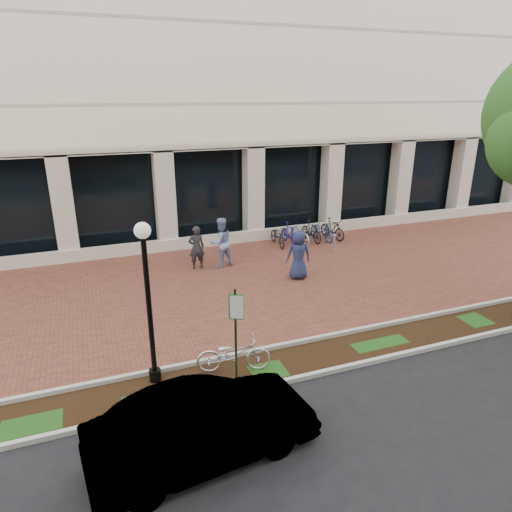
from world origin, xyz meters
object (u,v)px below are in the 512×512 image
object	(u,v)px
lamppost	(148,296)
locked_bicycle	(234,354)
sedan_near_curb	(204,426)
bollard	(334,244)
pedestrian_mid	(221,242)
pedestrian_right	(298,255)
bike_rack_cluster	(305,232)
parking_sign	(236,324)
pedestrian_left	(197,248)

from	to	relation	value
lamppost	locked_bicycle	world-z (taller)	lamppost
lamppost	sedan_near_curb	distance (m)	3.18
bollard	sedan_near_curb	world-z (taller)	sedan_near_curb
locked_bicycle	pedestrian_mid	bearing A→B (deg)	0.91
pedestrian_mid	pedestrian_right	distance (m)	3.15
bike_rack_cluster	sedan_near_curb	world-z (taller)	sedan_near_curb
parking_sign	lamppost	world-z (taller)	lamppost
pedestrian_left	bike_rack_cluster	xyz separation A→B (m)	(5.39, 1.48, -0.39)
parking_sign	bollard	size ratio (longest dim) A/B	2.62
parking_sign	locked_bicycle	xyz separation A→B (m)	(0.07, 0.42, -1.04)
parking_sign	pedestrian_mid	size ratio (longest dim) A/B	1.22
parking_sign	bike_rack_cluster	size ratio (longest dim) A/B	0.68
pedestrian_left	locked_bicycle	bearing A→B (deg)	82.52
bike_rack_cluster	lamppost	bearing A→B (deg)	-137.50
pedestrian_mid	bollard	distance (m)	4.84
pedestrian_mid	pedestrian_right	bearing A→B (deg)	122.91
pedestrian_mid	bollard	size ratio (longest dim) A/B	2.15
locked_bicycle	pedestrian_mid	size ratio (longest dim) A/B	0.93
lamppost	bike_rack_cluster	bearing A→B (deg)	45.73
pedestrian_right	bollard	size ratio (longest dim) A/B	2.00
locked_bicycle	bike_rack_cluster	xyz separation A→B (m)	(6.21, 8.57, -0.02)
pedestrian_left	pedestrian_mid	world-z (taller)	pedestrian_mid
pedestrian_mid	bollard	bearing A→B (deg)	162.37
pedestrian_right	bike_rack_cluster	world-z (taller)	pedestrian_right
pedestrian_left	sedan_near_curb	distance (m)	9.80
lamppost	pedestrian_left	world-z (taller)	lamppost
locked_bicycle	bike_rack_cluster	world-z (taller)	bike_rack_cluster
locked_bicycle	pedestrian_mid	distance (m)	7.25
parking_sign	bike_rack_cluster	xyz separation A→B (m)	(6.28, 8.99, -1.06)
locked_bicycle	pedestrian_right	bearing A→B (deg)	-24.89
locked_bicycle	bike_rack_cluster	distance (m)	10.58
bike_rack_cluster	parking_sign	bearing A→B (deg)	-128.17
parking_sign	pedestrian_left	distance (m)	7.59
lamppost	pedestrian_left	bearing A→B (deg)	68.41
bollard	sedan_near_curb	xyz separation A→B (m)	(-7.94, -9.09, 0.23)
parking_sign	sedan_near_curb	distance (m)	2.56
pedestrian_left	bollard	size ratio (longest dim) A/B	1.88
bollard	bike_rack_cluster	distance (m)	1.98
pedestrian_left	pedestrian_right	distance (m)	3.94
parking_sign	bollard	distance (m)	9.74
lamppost	sedan_near_curb	size ratio (longest dim) A/B	0.92
parking_sign	locked_bicycle	world-z (taller)	parking_sign
sedan_near_curb	bike_rack_cluster	bearing A→B (deg)	-41.47
lamppost	bike_rack_cluster	xyz separation A→B (m)	(8.08, 8.29, -1.75)
pedestrian_left	sedan_near_curb	bearing A→B (deg)	76.23
locked_bicycle	pedestrian_right	xyz separation A→B (m)	(4.04, 4.81, 0.43)
parking_sign	sedan_near_curb	world-z (taller)	parking_sign
parking_sign	pedestrian_left	world-z (taller)	parking_sign
locked_bicycle	pedestrian_left	world-z (taller)	pedestrian_left
parking_sign	pedestrian_mid	world-z (taller)	parking_sign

